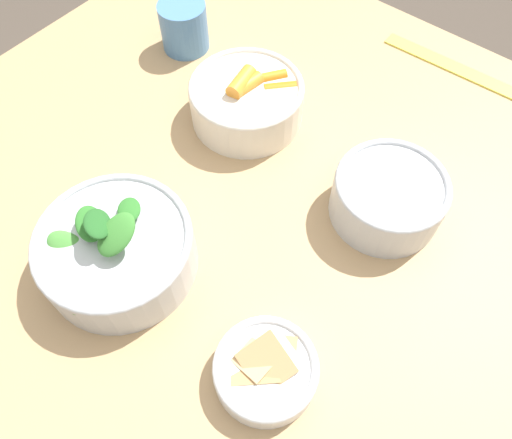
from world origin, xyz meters
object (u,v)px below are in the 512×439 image
Objects in this scene: bowl_carrots at (247,100)px; bowl_beans_hotdog at (388,198)px; bowl_greens at (116,250)px; bowl_cookies at (265,369)px; cup at (184,26)px; ruler at (458,69)px.

bowl_beans_hotdog is at bearing -4.18° from bowl_carrots.
bowl_carrots is 0.88× the size of bowl_greens.
cup is (-0.46, 0.36, 0.02)m from bowl_cookies.
bowl_cookies is (0.01, -0.28, -0.01)m from bowl_beans_hotdog.
ruler is at bearing 74.29° from bowl_greens.
bowl_cookies is 0.58m from cup.
bowl_greens is at bearing -127.91° from bowl_beans_hotdog.
bowl_carrots is 1.45× the size of bowl_cookies.
cup is (-0.45, 0.08, 0.01)m from bowl_beans_hotdog.
bowl_greens is (0.04, -0.30, 0.00)m from bowl_carrots.
bowl_carrots is 1.15× the size of bowl_beans_hotdog.
bowl_carrots is at bearing 97.30° from bowl_greens.
bowl_cookies is at bearing -47.68° from bowl_carrots.
bowl_greens is at bearing -57.98° from cup.
ruler is 3.36× the size of cup.
ruler is (0.21, 0.31, -0.04)m from bowl_carrots.
bowl_greens reaches higher than bowl_cookies.
bowl_beans_hotdog is at bearing -81.40° from ruler.
bowl_beans_hotdog is 1.88× the size of cup.
cup is (-0.19, 0.06, 0.00)m from bowl_carrots.
cup reaches higher than bowl_beans_hotdog.
bowl_beans_hotdog is (0.22, 0.28, -0.01)m from bowl_greens.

